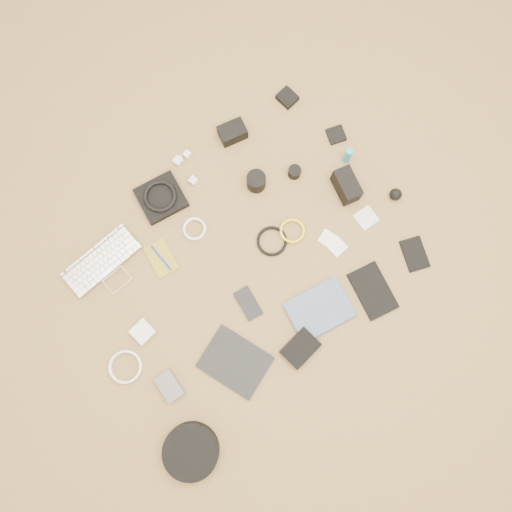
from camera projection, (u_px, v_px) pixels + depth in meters
room_shell at (231, 137)px, 0.81m from camera, size 4.04×4.04×2.58m
laptop at (109, 269)px, 2.02m from camera, size 0.33×0.23×0.03m
headphone_pouch at (161, 198)px, 2.07m from camera, size 0.21×0.20×0.03m
headphones at (160, 196)px, 2.05m from camera, size 0.15×0.15×0.02m
charger_a at (178, 161)px, 2.10m from camera, size 0.04×0.04×0.03m
charger_b at (179, 160)px, 2.10m from camera, size 0.03×0.03×0.03m
charger_c at (187, 154)px, 2.11m from camera, size 0.03×0.03×0.03m
charger_d at (193, 181)px, 2.09m from camera, size 0.04×0.04×0.03m
dslr_camera at (232, 132)px, 2.11m from camera, size 0.13×0.10×0.06m
lens_pouch at (287, 98)px, 2.15m from camera, size 0.08×0.08×0.03m
notebook_olive at (161, 258)px, 2.04m from camera, size 0.12×0.16×0.01m
pen_blue at (161, 258)px, 2.03m from camera, size 0.01×0.13×0.01m
cable_white_a at (195, 229)px, 2.06m from camera, size 0.13×0.13×0.01m
lens_a at (256, 181)px, 2.06m from camera, size 0.08×0.08×0.09m
lens_b at (294, 172)px, 2.08m from camera, size 0.06×0.06×0.05m
card_reader at (336, 135)px, 2.13m from camera, size 0.09×0.09×0.02m
power_brick at (143, 332)px, 1.98m from camera, size 0.08×0.08×0.03m
cable_white_b at (126, 367)px, 1.96m from camera, size 0.16×0.16×0.01m
cable_black at (272, 241)px, 2.05m from camera, size 0.14×0.14×0.01m
cable_yellow at (292, 231)px, 2.06m from camera, size 0.12×0.12×0.01m
flash at (346, 186)px, 2.05m from camera, size 0.11×0.15×0.10m
lens_cleaner at (348, 156)px, 2.07m from camera, size 0.03×0.03×0.10m
battery_charger at (170, 386)px, 1.94m from camera, size 0.08×0.12×0.03m
tablet at (235, 362)px, 1.97m from camera, size 0.26×0.30×0.01m
phone at (248, 303)px, 2.01m from camera, size 0.09×0.14×0.01m
filter_case_left at (327, 239)px, 2.05m from camera, size 0.08×0.08×0.01m
filter_case_mid at (337, 247)px, 2.05m from camera, size 0.07×0.07×0.01m
filter_case_right at (366, 218)px, 2.07m from camera, size 0.09×0.09×0.01m
air_blower at (396, 194)px, 2.07m from camera, size 0.06×0.06×0.05m
headphone_case at (191, 451)px, 1.89m from camera, size 0.24×0.24×0.06m
drive_case at (300, 348)px, 1.96m from camera, size 0.15×0.11×0.03m
paperback at (331, 330)px, 1.98m from camera, size 0.27×0.23×0.02m
notebook_black_a at (373, 291)px, 2.01m from camera, size 0.18×0.23×0.01m
notebook_black_b at (415, 254)px, 2.04m from camera, size 0.14×0.16×0.01m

